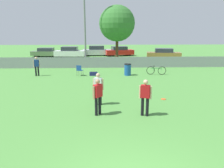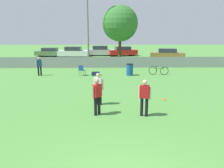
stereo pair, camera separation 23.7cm
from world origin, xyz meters
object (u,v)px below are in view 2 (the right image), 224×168
tree_near_pole (120,24)px  parked_car_red (123,51)px  light_pole (87,8)px  parked_car_silver (100,51)px  bicycle_sideline (159,71)px  gear_bag_sideline (96,74)px  parked_car_white (73,52)px  parked_car_olive (50,52)px  spectator_in_blue (39,65)px  frisbee_disc (164,99)px  folding_chair_sideline (82,69)px  parked_car_tan (167,54)px  player_defender_red (145,96)px  trash_bin (130,70)px  player_receiver_white (98,87)px  player_thrower_red (97,95)px

tree_near_pole → parked_car_red: size_ratio=1.44×
light_pole → tree_near_pole: size_ratio=1.59×
parked_car_silver → parked_car_red: bearing=-8.0°
bicycle_sideline → gear_bag_sideline: bicycle_sideline is taller
parked_car_white → tree_near_pole: bearing=-43.7°
tree_near_pole → parked_car_olive: bearing=142.5°
spectator_in_blue → parked_car_silver: spectator_in_blue is taller
tree_near_pole → frisbee_disc: (1.63, -14.05, -4.46)m
spectator_in_blue → folding_chair_sideline: 3.52m
folding_chair_sideline → bicycle_sideline: 6.50m
light_pole → parked_car_tan: light_pole is taller
folding_chair_sideline → frisbee_disc: bearing=145.3°
player_defender_red → parked_car_silver: (-2.72, 25.02, -0.19)m
spectator_in_blue → trash_bin: bearing=165.3°
parked_car_olive → parked_car_tan: 16.98m
parked_car_olive → parked_car_white: 3.79m
bicycle_sideline → parked_car_red: parked_car_red is taller
frisbee_disc → gear_bag_sideline: 7.96m
parked_car_olive → bicycle_sideline: bearing=-47.2°
tree_near_pole → parked_car_silver: bearing=106.4°
bicycle_sideline → parked_car_silver: size_ratio=0.38×
player_receiver_white → frisbee_disc: bearing=27.9°
tree_near_pole → player_defender_red: size_ratio=4.05×
tree_near_pole → parked_car_olive: 13.18m
player_receiver_white → spectator_in_blue: 9.21m
parked_car_white → parked_car_red: 7.44m
light_pole → frisbee_disc: 15.02m
trash_bin → parked_car_silver: parked_car_silver is taller
player_receiver_white → frisbee_disc: size_ratio=6.10×
tree_near_pole → parked_car_white: size_ratio=1.49×
parked_car_olive → gear_bag_sideline: bearing=-61.5°
tree_near_pole → gear_bag_sideline: 8.74m
frisbee_disc → parked_car_white: parked_car_white is taller
tree_near_pole → parked_car_silver: tree_near_pole is taller
parked_car_white → bicycle_sideline: bearing=-53.1°
folding_chair_sideline → gear_bag_sideline: bearing=-160.2°
player_defender_red → folding_chair_sideline: 9.86m
player_defender_red → parked_car_white: size_ratio=0.37×
player_thrower_red → gear_bag_sideline: (-0.56, 8.95, -0.77)m
frisbee_disc → tree_near_pole: bearing=96.6°
player_defender_red → parked_car_white: (-6.52, 22.99, -0.19)m
player_thrower_red → trash_bin: bearing=29.2°
frisbee_disc → trash_bin: (-1.18, 6.83, 0.48)m
parked_car_red → gear_bag_sideline: bearing=-113.2°
folding_chair_sideline → trash_bin: 4.01m
bicycle_sideline → parked_car_red: (-2.03, 15.25, 0.34)m
parked_car_white → parked_car_tan: 13.20m
light_pole → trash_bin: 9.00m
light_pole → player_defender_red: 16.33m
player_thrower_red → folding_chair_sideline: bearing=54.5°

